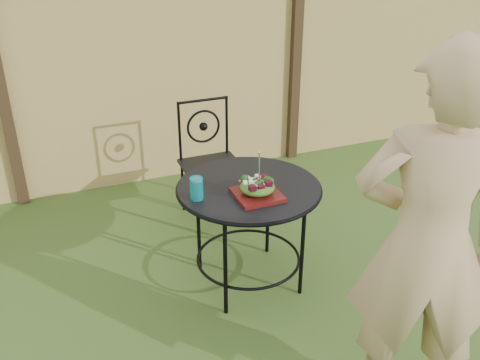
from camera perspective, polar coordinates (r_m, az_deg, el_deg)
The scene contains 9 objects.
ground at distance 3.43m, azimuth 2.19°, elevation -14.62°, with size 60.00×60.00×0.00m, color #294A17.
fence at distance 4.84m, azimuth -8.40°, elevation 10.65°, with size 8.00×0.12×1.90m.
patio_table at distance 3.42m, azimuth 0.94°, elevation -2.70°, with size 0.92×0.92×0.72m.
patio_chair at distance 4.27m, azimuth -3.18°, elevation 2.32°, with size 0.46×0.46×0.95m.
diner at distance 2.53m, azimuth 19.30°, elevation -6.64°, with size 0.68×0.45×1.88m, color tan.
salad_plate at distance 3.23m, azimuth 1.85°, elevation -1.57°, with size 0.27×0.27×0.02m, color #3E080C.
salad at distance 3.20m, azimuth 1.86°, elevation -0.75°, with size 0.21×0.21×0.08m, color #235614.
fork at distance 3.15m, azimuth 2.06°, elevation 1.38°, with size 0.01×0.01×0.18m, color silver.
drinking_glass at distance 3.19m, azimuth -4.66°, elevation -0.90°, with size 0.08×0.08×0.14m, color #0B7884.
Camera 1 is at (-1.08, -2.34, 2.27)m, focal length 40.00 mm.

